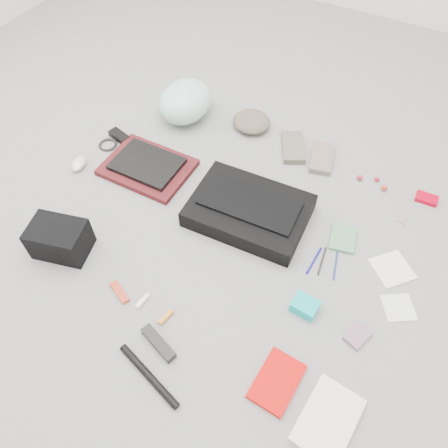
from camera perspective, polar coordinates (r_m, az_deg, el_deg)
The scene contains 33 objects.
ground_plane at distance 1.76m, azimuth 0.00°, elevation -0.99°, with size 4.00×4.00×0.00m, color slate.
messenger_bag at distance 1.78m, azimuth 3.28°, elevation 1.74°, with size 0.47×0.33×0.08m, color black.
bag_flap at distance 1.74m, azimuth 3.35°, elevation 2.67°, with size 0.39×0.18×0.01m, color black.
laptop_sleeve at distance 2.01m, azimuth -9.94°, elevation 7.29°, with size 0.38×0.28×0.03m, color #4E1317.
laptop at distance 1.99m, azimuth -10.03°, elevation 7.76°, with size 0.29×0.21×0.02m, color black.
bike_helmet at distance 2.22m, azimuth -5.07°, elevation 15.67°, with size 0.24×0.30×0.18m, color #B9F1E1.
beanie at distance 2.18m, azimuth 3.62°, elevation 13.22°, with size 0.19×0.18×0.07m, color brown.
mitten_left at distance 2.09m, azimuth 9.00°, elevation 9.84°, with size 0.10×0.20×0.03m, color #685D55.
mitten_right at distance 2.07m, azimuth 12.65°, elevation 8.40°, with size 0.10×0.19×0.03m, color gray.
power_brick at distance 2.19m, azimuth -13.52°, elevation 11.10°, with size 0.11×0.05×0.03m, color black.
cable_coil at distance 2.17m, azimuth -14.95°, elevation 9.98°, with size 0.09×0.09×0.01m, color black.
mouse at distance 2.09m, azimuth -18.46°, elevation 7.48°, with size 0.06×0.10×0.04m, color silver.
camera_bag at distance 1.77m, azimuth -20.66°, elevation -1.85°, with size 0.21×0.14×0.13m, color black.
multitool at distance 1.64m, azimuth -13.49°, elevation -8.64°, with size 0.10×0.03×0.02m, color #B3321A.
toiletry_tube_white at distance 1.61m, azimuth -10.59°, elevation -9.83°, with size 0.02×0.02×0.06m, color white.
toiletry_tube_orange at distance 1.57m, azimuth -7.62°, elevation -11.95°, with size 0.02×0.02×0.07m, color orange.
u_lock at distance 1.53m, azimuth -8.55°, elevation -15.13°, with size 0.15×0.04×0.03m, color black.
bike_pump at distance 1.49m, azimuth -9.79°, elevation -18.95°, with size 0.03×0.03×0.27m, color black.
book_red at distance 1.48m, azimuth 6.92°, elevation -19.74°, with size 0.12×0.19×0.02m, color #E80804.
book_white at distance 1.47m, azimuth 13.42°, elevation -23.64°, with size 0.15×0.23×0.02m, color #EBE7CB.
notepad at distance 1.79m, azimuth 15.25°, elevation -1.80°, with size 0.10×0.13×0.02m, color #4F875C.
pen_blue at distance 1.71m, azimuth 11.67°, elevation -4.71°, with size 0.01×0.01×0.14m, color #0E0C83.
pen_black at distance 1.71m, azimuth 12.68°, elevation -4.72°, with size 0.01×0.01×0.13m, color black.
pen_navy at distance 1.71m, azimuth 14.36°, elevation -5.30°, with size 0.01×0.01×0.13m, color navy.
accordion_wallet at distance 1.58m, azimuth 10.52°, elevation -10.50°, with size 0.09×0.07×0.04m, color #04BEBC.
card_deck at distance 1.59m, azimuth 17.03°, elevation -13.77°, with size 0.06×0.09×0.02m, color gray.
napkin_top at distance 1.77m, azimuth 21.10°, elevation -5.49°, with size 0.13×0.13×0.01m, color white.
napkin_bottom at distance 1.69m, azimuth 21.82°, elevation -10.11°, with size 0.11×0.11×0.01m, color silver.
lollipop_a at distance 2.02m, azimuth 17.34°, elevation 5.81°, with size 0.02×0.02×0.02m, color #BA1832.
lollipop_b at distance 2.04m, azimuth 19.37°, elevation 5.54°, with size 0.02×0.02×0.02m, color #A5162D.
lollipop_c at distance 2.01m, azimuth 20.18°, elevation 4.46°, with size 0.03×0.03×0.03m, color #BB331C.
altoids_tin at distance 2.04m, azimuth 24.95°, elevation 3.03°, with size 0.09×0.06×0.02m, color #B30019.
stamp_sheet at distance 1.94m, azimuth 22.37°, elevation 0.65°, with size 0.05×0.05×0.00m, color gray.
Camera 1 is at (0.51, -0.91, 1.41)m, focal length 35.00 mm.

